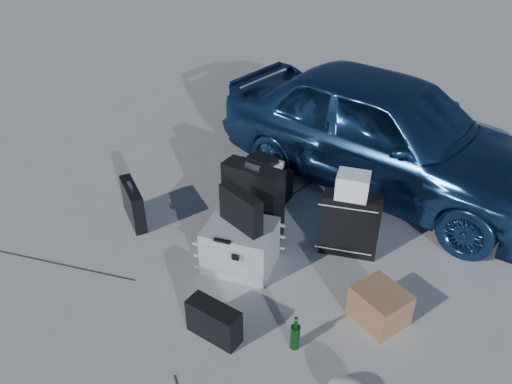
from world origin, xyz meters
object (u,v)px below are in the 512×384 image
car (385,132)px  green_bottle (295,333)px  duffel_bag (261,182)px  cardboard_box (380,306)px  suitcase_left (253,201)px  pelican_case (240,246)px  briefcase (133,204)px  suitcase_right (350,225)px

car → green_bottle: bearing=-165.0°
duffel_bag → green_bottle: size_ratio=2.25×
duffel_bag → cardboard_box: bearing=-33.5°
suitcase_left → car: bearing=66.7°
pelican_case → suitcase_left: 0.48m
briefcase → cardboard_box: 2.47m
briefcase → pelican_case: bearing=32.9°
suitcase_left → duffel_bag: 0.70m
car → cardboard_box: car is taller
duffel_bag → green_bottle: 2.02m
car → suitcase_right: 1.33m
suitcase_left → pelican_case: bearing=-70.4°
pelican_case → suitcase_right: suitcase_right is taller
briefcase → suitcase_right: (1.92, 0.74, 0.10)m
suitcase_left → duffel_bag: suitcase_left is taller
car → duffel_bag: 1.40m
suitcase_right → duffel_bag: (-1.16, 0.34, -0.14)m
briefcase → cardboard_box: briefcase is taller
car → suitcase_right: (0.24, -1.27, -0.32)m
suitcase_left → cardboard_box: bearing=-15.3°
car → suitcase_left: car is taller
car → green_bottle: size_ratio=12.86×
pelican_case → green_bottle: (0.85, -0.51, -0.07)m
suitcase_right → cardboard_box: bearing=-67.5°
green_bottle → suitcase_left: bearing=137.1°
cardboard_box → green_bottle: green_bottle is taller
pelican_case → cardboard_box: (1.24, 0.08, -0.07)m
cardboard_box → suitcase_right: bearing=132.2°
pelican_case → suitcase_right: size_ratio=0.95×
pelican_case → car: bearing=61.4°
pelican_case → green_bottle: bearing=-46.6°
car → duffel_bag: (-0.93, -0.94, -0.46)m
suitcase_right → suitcase_left: bearing=177.0°
duffel_bag → pelican_case: bearing=-69.7°
briefcase → suitcase_right: suitcase_right is taller
green_bottle → cardboard_box: bearing=56.5°
car → suitcase_left: bearing=163.9°
suitcase_right → duffel_bag: bearing=144.2°
pelican_case → cardboard_box: 1.24m
suitcase_left → duffel_bag: size_ratio=1.14×
duffel_bag → cardboard_box: 1.95m
briefcase → green_bottle: 2.13m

